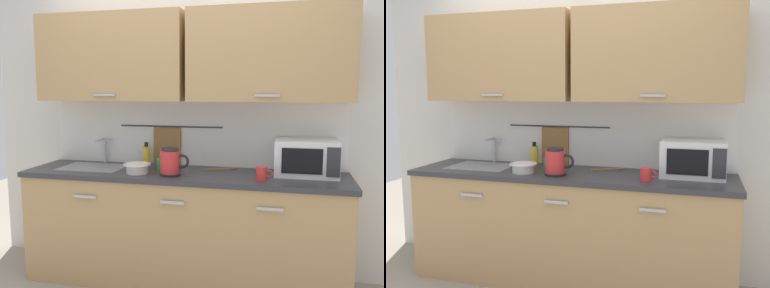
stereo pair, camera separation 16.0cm
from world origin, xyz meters
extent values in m
cube|color=tan|center=(0.00, 0.30, 0.43)|extent=(2.50, 0.60, 0.86)
cube|color=#B7B7BC|center=(-0.69, -0.01, 0.74)|extent=(0.18, 0.02, 0.02)
cube|color=#B7B7BC|center=(0.00, -0.01, 0.74)|extent=(0.18, 0.02, 0.02)
cube|color=#B7B7BC|center=(0.69, -0.01, 0.74)|extent=(0.18, 0.02, 0.02)
cube|color=#333338|center=(0.00, 0.30, 0.88)|extent=(2.53, 0.63, 0.04)
cube|color=#9EA0A5|center=(-0.79, 0.32, 0.85)|extent=(0.52, 0.38, 0.09)
cube|color=silver|center=(0.00, 0.63, 1.25)|extent=(3.70, 0.06, 2.50)
cube|color=silver|center=(0.00, 0.59, 1.18)|extent=(2.50, 0.01, 0.55)
cube|color=tan|center=(-0.64, 0.43, 1.80)|extent=(1.23, 0.33, 0.70)
cube|color=#B7B7BC|center=(-0.64, 0.26, 1.50)|extent=(0.18, 0.01, 0.02)
cube|color=tan|center=(0.64, 0.43, 1.80)|extent=(1.23, 0.33, 0.70)
cube|color=#B7B7BC|center=(0.64, 0.26, 1.50)|extent=(0.18, 0.01, 0.02)
cylinder|color=#333338|center=(-0.19, 0.58, 1.23)|extent=(0.90, 0.01, 0.01)
cube|color=olive|center=(-0.22, 0.58, 1.05)|extent=(0.24, 0.02, 0.34)
cylinder|color=#B2B5BA|center=(-0.79, 0.55, 1.01)|extent=(0.03, 0.03, 0.22)
cylinder|color=#B2B5BA|center=(-0.79, 0.47, 1.11)|extent=(0.02, 0.16, 0.02)
cube|color=#B2B5BA|center=(-0.75, 0.55, 1.10)|extent=(0.07, 0.02, 0.01)
cube|color=white|center=(0.93, 0.41, 1.04)|extent=(0.46, 0.34, 0.27)
cube|color=black|center=(0.89, 0.24, 1.04)|extent=(0.29, 0.01, 0.18)
cube|color=#2D2D33|center=(1.11, 0.24, 1.04)|extent=(0.09, 0.01, 0.21)
cylinder|color=black|center=(-0.06, 0.15, 0.91)|extent=(0.16, 0.16, 0.02)
cylinder|color=red|center=(-0.06, 0.15, 1.00)|extent=(0.15, 0.15, 0.17)
cylinder|color=#262628|center=(-0.06, 0.15, 1.10)|extent=(0.13, 0.13, 0.02)
torus|color=black|center=(0.03, 0.15, 1.01)|extent=(0.11, 0.02, 0.11)
cylinder|color=yellow|center=(-0.38, 0.51, 0.98)|extent=(0.06, 0.06, 0.16)
cylinder|color=black|center=(-0.38, 0.51, 1.08)|extent=(0.03, 0.03, 0.04)
cylinder|color=green|center=(-0.19, 0.35, 0.95)|extent=(0.08, 0.08, 0.09)
torus|color=green|center=(-0.14, 0.35, 0.95)|extent=(0.06, 0.01, 0.06)
cylinder|color=silver|center=(-0.34, 0.17, 0.94)|extent=(0.17, 0.17, 0.07)
torus|color=silver|center=(-0.34, 0.17, 0.97)|extent=(0.21, 0.21, 0.01)
cylinder|color=red|center=(0.61, 0.15, 0.95)|extent=(0.08, 0.08, 0.09)
torus|color=red|center=(0.67, 0.15, 0.95)|extent=(0.06, 0.01, 0.06)
cube|color=#9E7042|center=(0.25, 0.46, 0.91)|extent=(0.21, 0.11, 0.01)
ellipsoid|color=#9E7042|center=(0.37, 0.52, 0.91)|extent=(0.07, 0.06, 0.01)
camera|label=1|loc=(0.80, -2.71, 1.54)|focal=37.86mm
camera|label=2|loc=(0.96, -2.67, 1.54)|focal=37.86mm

